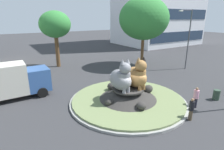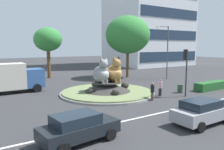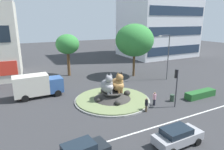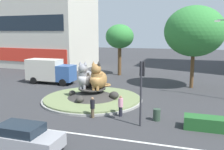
% 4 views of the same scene
% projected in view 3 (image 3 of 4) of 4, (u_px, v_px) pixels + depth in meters
% --- Properties ---
extents(ground_plane, '(160.00, 160.00, 0.00)m').
position_uv_depth(ground_plane, '(112.00, 101.00, 26.30)').
color(ground_plane, '#333335').
extents(lane_centreline, '(112.00, 0.20, 0.01)m').
position_uv_depth(lane_centreline, '(150.00, 128.00, 19.52)').
color(lane_centreline, silver).
rests_on(lane_centreline, ground).
extents(roundabout_island, '(9.84, 9.84, 1.26)m').
position_uv_depth(roundabout_island, '(112.00, 97.00, 26.19)').
color(roundabout_island, gray).
rests_on(roundabout_island, ground).
extents(cat_statue_grey, '(1.63, 2.60, 2.67)m').
position_uv_depth(cat_statue_grey, '(107.00, 85.00, 25.41)').
color(cat_statue_grey, gray).
rests_on(cat_statue_grey, roundabout_island).
extents(cat_statue_tabby, '(1.67, 2.66, 2.73)m').
position_uv_depth(cat_statue_tabby, '(118.00, 84.00, 25.89)').
color(cat_statue_tabby, '#9E703D').
rests_on(cat_statue_tabby, roundabout_island).
extents(traffic_light_mast, '(0.35, 0.46, 4.66)m').
position_uv_depth(traffic_light_mast, '(176.00, 81.00, 23.67)').
color(traffic_light_mast, '#2D2D33').
rests_on(traffic_light_mast, ground).
extents(office_tower, '(19.59, 15.76, 30.11)m').
position_uv_depth(office_tower, '(159.00, 3.00, 56.79)').
color(office_tower, silver).
rests_on(office_tower, ground).
extents(clipped_hedge_strip, '(4.84, 1.20, 0.90)m').
position_uv_depth(clipped_hedge_strip, '(200.00, 94.00, 27.36)').
color(clipped_hedge_strip, '#235B28').
rests_on(clipped_hedge_strip, ground).
extents(broadleaf_tree_behind_island, '(4.31, 4.31, 7.83)m').
position_uv_depth(broadleaf_tree_behind_island, '(67.00, 45.00, 36.80)').
color(broadleaf_tree_behind_island, brown).
rests_on(broadleaf_tree_behind_island, ground).
extents(second_tree_near_tower, '(6.96, 6.96, 9.70)m').
position_uv_depth(second_tree_near_tower, '(135.00, 40.00, 36.31)').
color(second_tree_near_tower, brown).
rests_on(second_tree_near_tower, ground).
extents(streetlight_arm, '(2.24, 0.41, 7.91)m').
position_uv_depth(streetlight_arm, '(167.00, 54.00, 34.55)').
color(streetlight_arm, '#4C4C51').
rests_on(streetlight_arm, ground).
extents(pedestrian_black_shirt, '(0.35, 0.35, 1.67)m').
position_uv_depth(pedestrian_black_shirt, '(146.00, 104.00, 22.92)').
color(pedestrian_black_shirt, brown).
rests_on(pedestrian_black_shirt, ground).
extents(pedestrian_pink_shirt, '(0.40, 0.40, 1.71)m').
position_uv_depth(pedestrian_pink_shirt, '(154.00, 98.00, 24.68)').
color(pedestrian_pink_shirt, black).
rests_on(pedestrian_pink_shirt, ground).
extents(sedan_on_far_lane, '(4.37, 2.04, 1.58)m').
position_uv_depth(sedan_on_far_lane, '(177.00, 136.00, 16.77)').
color(sedan_on_far_lane, '#99999E').
rests_on(sedan_on_far_lane, ground).
extents(delivery_box_truck, '(6.38, 2.53, 3.16)m').
position_uv_depth(delivery_box_truck, '(37.00, 85.00, 27.18)').
color(delivery_box_truck, '#335693').
rests_on(delivery_box_truck, ground).
extents(litter_bin, '(0.56, 0.56, 0.90)m').
position_uv_depth(litter_bin, '(172.00, 98.00, 26.01)').
color(litter_bin, '#2D4233').
rests_on(litter_bin, ground).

